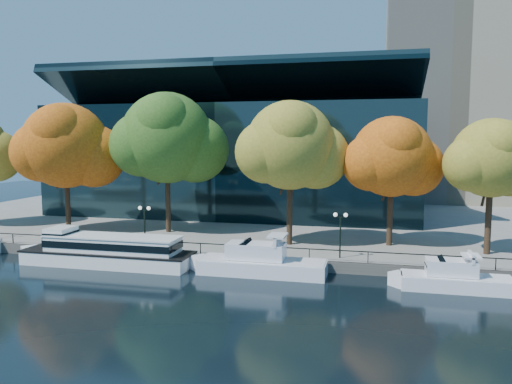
% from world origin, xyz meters
% --- Properties ---
extents(ground, '(160.00, 160.00, 0.00)m').
position_xyz_m(ground, '(0.00, 0.00, 0.00)').
color(ground, black).
rests_on(ground, ground).
extents(promenade, '(90.00, 67.08, 1.00)m').
position_xyz_m(promenade, '(0.00, 36.38, 0.50)').
color(promenade, slate).
rests_on(promenade, ground).
extents(railing, '(88.20, 0.08, 0.99)m').
position_xyz_m(railing, '(0.00, 3.25, 1.94)').
color(railing, black).
rests_on(railing, promenade).
extents(convention_building, '(50.00, 24.57, 21.43)m').
position_xyz_m(convention_building, '(-4.00, 31.79, 8.51)').
color(convention_building, black).
rests_on(convention_building, ground).
extents(office_tower, '(22.50, 22.50, 65.90)m').
position_xyz_m(office_tower, '(28.00, 55.00, 33.02)').
color(office_tower, tan).
rests_on(office_tower, ground).
extents(tour_boat, '(17.44, 3.89, 3.31)m').
position_xyz_m(tour_boat, '(-8.60, 1.03, 1.41)').
color(tour_boat, white).
rests_on(tour_boat, ground).
extents(cruiser_near, '(12.04, 3.10, 3.49)m').
position_xyz_m(cruiser_near, '(5.79, 1.15, 1.08)').
color(cruiser_near, white).
rests_on(cruiser_near, ground).
extents(cruiser_far, '(9.12, 2.53, 2.98)m').
position_xyz_m(cruiser_far, '(21.22, 0.23, 0.95)').
color(cruiser_far, white).
rests_on(cruiser_far, ground).
extents(tree_1, '(11.94, 9.79, 14.51)m').
position_xyz_m(tree_1, '(-18.28, 10.37, 10.53)').
color(tree_1, black).
rests_on(tree_1, promenade).
extents(tree_2, '(12.66, 10.38, 15.66)m').
position_xyz_m(tree_2, '(-7.01, 12.62, 11.38)').
color(tree_2, black).
rests_on(tree_2, promenade).
extents(tree_3, '(10.96, 8.98, 14.25)m').
position_xyz_m(tree_3, '(7.42, 9.14, 10.67)').
color(tree_3, black).
rests_on(tree_3, promenade).
extents(tree_4, '(9.83, 8.06, 12.69)m').
position_xyz_m(tree_4, '(17.10, 11.01, 9.59)').
color(tree_4, black).
rests_on(tree_4, promenade).
extents(tree_5, '(8.91, 7.30, 12.34)m').
position_xyz_m(tree_5, '(25.69, 9.16, 9.62)').
color(tree_5, black).
rests_on(tree_5, promenade).
extents(lamp_1, '(1.26, 0.36, 4.03)m').
position_xyz_m(lamp_1, '(-6.12, 4.50, 3.98)').
color(lamp_1, black).
rests_on(lamp_1, promenade).
extents(lamp_2, '(1.26, 0.36, 4.03)m').
position_xyz_m(lamp_2, '(12.55, 4.50, 3.98)').
color(lamp_2, black).
rests_on(lamp_2, promenade).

